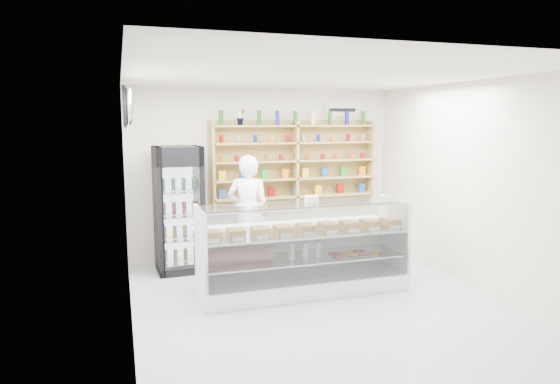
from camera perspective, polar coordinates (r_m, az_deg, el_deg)
name	(u,v)px	position (r m, az deg, el deg)	size (l,w,h in m)	color
room	(321,193)	(6.06, 4.70, -0.10)	(5.00, 5.00, 5.00)	#BBBBC0
display_counter	(303,267)	(6.71, 2.64, -8.56)	(2.77, 0.83, 1.21)	white
shop_worker	(248,213)	(7.56, -3.64, -2.41)	(0.64, 0.42, 1.77)	white
drinks_cooler	(179,209)	(7.64, -11.50, -1.93)	(0.71, 0.69, 1.89)	black
wall_shelving	(295,161)	(8.39, 1.75, 3.55)	(2.84, 0.28, 1.33)	tan
potted_plant	(241,117)	(8.10, -4.49, 8.55)	(0.14, 0.12, 0.26)	#1E6626
security_mirror	(128,106)	(6.74, -16.93, 9.36)	(0.15, 0.50, 0.50)	silver
wall_sign	(342,110)	(8.82, 7.08, 9.29)	(0.62, 0.03, 0.20)	white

